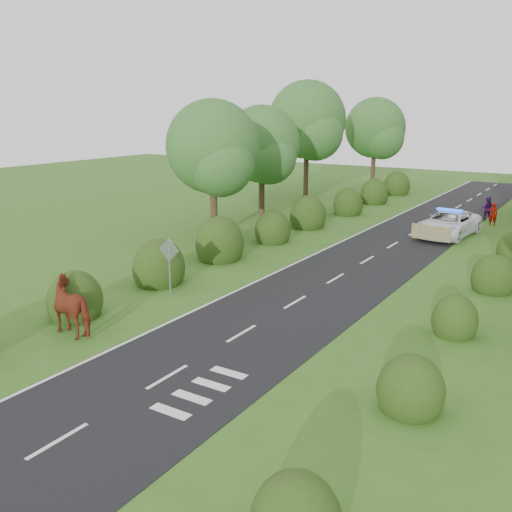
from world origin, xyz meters
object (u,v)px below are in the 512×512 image
Objects in this scene: road_sign at (169,258)px; police_van at (448,224)px; cow at (76,310)px; pedestrian_purple at (487,209)px; pedestrian_red at (493,214)px.

road_sign is 19.55m from police_van.
cow is 31.21m from pedestrian_purple.
pedestrian_purple is (8.08, 25.12, -0.81)m from road_sign.
police_van is at bearing 88.86° from pedestrian_purple.
cow reaches higher than pedestrian_red.
pedestrian_red is (1.71, 5.09, -0.02)m from police_van.
cow is 29.65m from pedestrian_red.
police_van is 3.55× the size of pedestrian_purple.
pedestrian_red is at bearing 118.47° from pedestrian_purple.
road_sign is at bearing 79.19° from pedestrian_purple.
road_sign reaches higher than cow.
pedestrian_red is (8.80, 23.29, -0.87)m from road_sign.
pedestrian_purple is (8.16, 30.12, -0.01)m from cow.
road_sign is at bearing -105.67° from police_van.
police_van reaches higher than pedestrian_red.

